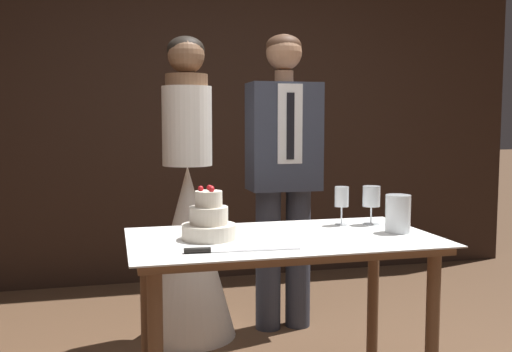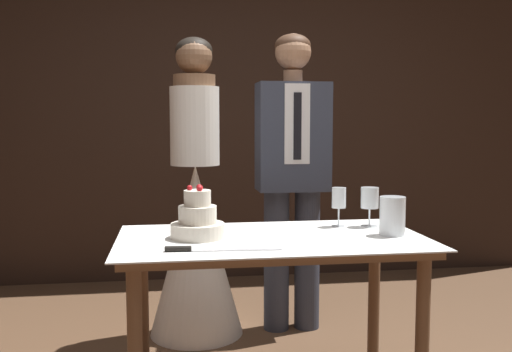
# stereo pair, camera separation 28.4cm
# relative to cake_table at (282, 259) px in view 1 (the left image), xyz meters

# --- Properties ---
(wall_back) EXTENTS (5.25, 0.12, 2.68)m
(wall_back) POSITION_rel_cake_table_xyz_m (0.04, 2.17, 0.69)
(wall_back) COLOR black
(wall_back) RESTS_ON ground_plane
(cake_table) EXTENTS (1.30, 0.73, 0.75)m
(cake_table) POSITION_rel_cake_table_xyz_m (0.00, 0.00, 0.00)
(cake_table) COLOR brown
(cake_table) RESTS_ON ground_plane
(tiered_cake) EXTENTS (0.23, 0.23, 0.22)m
(tiered_cake) POSITION_rel_cake_table_xyz_m (-0.31, 0.03, 0.17)
(tiered_cake) COLOR silver
(tiered_cake) RESTS_ON cake_table
(cake_knife) EXTENTS (0.44, 0.05, 0.02)m
(cake_knife) POSITION_rel_cake_table_xyz_m (-0.31, -0.22, 0.10)
(cake_knife) COLOR silver
(cake_knife) RESTS_ON cake_table
(wine_glass_near) EXTENTS (0.08, 0.08, 0.18)m
(wine_glass_near) POSITION_rel_cake_table_xyz_m (0.49, 0.17, 0.23)
(wine_glass_near) COLOR silver
(wine_glass_near) RESTS_ON cake_table
(wine_glass_middle) EXTENTS (0.07, 0.07, 0.18)m
(wine_glass_middle) POSITION_rel_cake_table_xyz_m (0.35, 0.20, 0.22)
(wine_glass_middle) COLOR silver
(wine_glass_middle) RESTS_ON cake_table
(hurricane_candle) EXTENTS (0.11, 0.11, 0.17)m
(hurricane_candle) POSITION_rel_cake_table_xyz_m (0.52, -0.04, 0.18)
(hurricane_candle) COLOR silver
(hurricane_candle) RESTS_ON cake_table
(bride) EXTENTS (0.54, 0.54, 1.71)m
(bride) POSITION_rel_cake_table_xyz_m (-0.28, 0.92, -0.02)
(bride) COLOR white
(bride) RESTS_ON ground_plane
(groom) EXTENTS (0.41, 0.25, 1.74)m
(groom) POSITION_rel_cake_table_xyz_m (0.28, 0.92, 0.33)
(groom) COLOR #333847
(groom) RESTS_ON ground_plane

